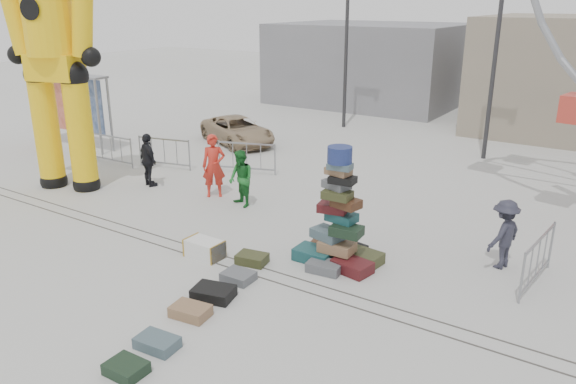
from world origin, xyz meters
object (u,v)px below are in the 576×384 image
Objects in this scene: suitcase_tower at (338,231)px; pedestrian_black at (148,160)px; crash_test_dummy at (52,47)px; steamer_trunk at (204,249)px; pedestrian_grey at (504,234)px; barricade_dummy_b at (164,153)px; barricade_dummy_c at (247,158)px; lamp_post_left at (349,28)px; barricade_wheel_front at (538,261)px; lamp_post_right at (500,35)px; banner_scaffold at (67,92)px; parked_suv at (237,130)px; pedestrian_green at (241,179)px; pedestrian_red at (214,166)px; barricade_dummy_a at (111,150)px.

pedestrian_black is (-7.68, 1.59, 0.09)m from suitcase_tower.
steamer_trunk is at bearing -29.49° from crash_test_dummy.
suitcase_tower is 1.73× the size of pedestrian_grey.
suitcase_tower is 10.33m from crash_test_dummy.
barricade_dummy_b is at bearing -79.00° from pedestrian_grey.
steamer_trunk is 0.44× the size of barricade_dummy_c.
barricade_wheel_front is (10.49, -11.49, -3.93)m from lamp_post_left.
lamp_post_right reaches higher than crash_test_dummy.
banner_scaffold is 17.33m from pedestrian_grey.
barricade_dummy_b reaches higher than steamer_trunk.
pedestrian_green is at bearing -116.45° from parked_suv.
banner_scaffold is 2.14× the size of pedestrian_red.
parked_suv is at bearing -59.81° from pedestrian_black.
barricade_dummy_c is 1.00× the size of barricade_wheel_front.
pedestrian_grey is at bearing -40.73° from pedestrian_red.
banner_scaffold is 2.04× the size of barricade_dummy_a.
pedestrian_red is at bearing -168.16° from pedestrian_green.
pedestrian_red is at bearing -95.02° from barricade_dummy_c.
lamp_post_left is 6.95m from parked_suv.
pedestrian_red is at bearing -8.91° from barricade_dummy_a.
steamer_trunk is 0.44× the size of barricade_wheel_front.
suitcase_tower reaches higher than barricade_dummy_c.
pedestrian_red is at bearing -72.94° from pedestrian_grey.
barricade_dummy_b is (-9.20, -7.51, -3.93)m from lamp_post_right.
banner_scaffold is 2.04× the size of barricade_dummy_c.
pedestrian_grey reaches higher than barricade_wheel_front.
barricade_dummy_b is 1.17× the size of pedestrian_black.
parked_suv is (-1.15, 5.99, -0.31)m from pedestrian_black.
pedestrian_green is at bearing -71.21° from pedestrian_grey.
barricade_dummy_b is 1.27× the size of pedestrian_grey.
lamp_post_right reaches higher than parked_suv.
crash_test_dummy is 13.43m from pedestrian_grey.
lamp_post_right is at bearing -46.18° from parked_suv.
banner_scaffold is at bearing 157.44° from steamer_trunk.
lamp_post_left is 15.38m from steamer_trunk.
pedestrian_red is at bearing -123.08° from lamp_post_right.
suitcase_tower is 5.66m from pedestrian_red.
suitcase_tower is 0.33× the size of crash_test_dummy.
barricade_dummy_c is at bearing 2.63° from banner_scaffold.
barricade_dummy_a is at bearing -164.13° from pedestrian_green.
lamp_post_left is at bearing 65.71° from barricade_dummy_a.
barricade_wheel_front is (13.66, 1.24, -3.79)m from crash_test_dummy.
banner_scaffold is 18.20m from barricade_wheel_front.
barricade_dummy_a is 0.51× the size of parked_suv.
pedestrian_red is 8.45m from pedestrian_grey.
crash_test_dummy is 5.21× the size of pedestrian_grey.
suitcase_tower is 7.84m from pedestrian_black.
steamer_trunk is 0.52× the size of pedestrian_black.
pedestrian_green is (-4.09, 1.74, 0.06)m from suitcase_tower.
banner_scaffold is at bearing 125.00° from crash_test_dummy.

